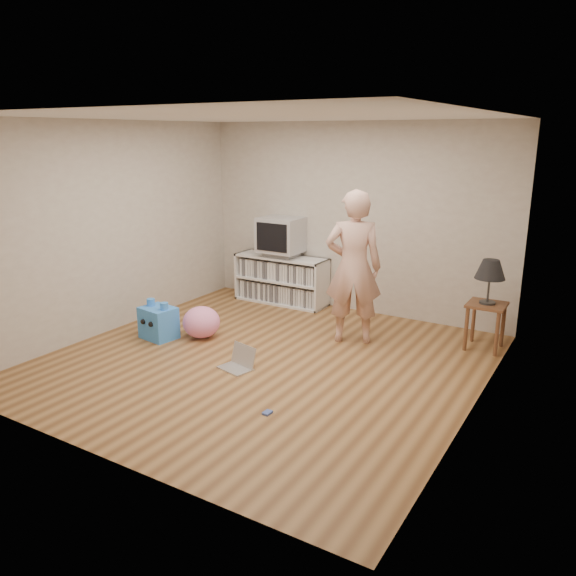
{
  "coord_description": "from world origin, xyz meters",
  "views": [
    {
      "loc": [
        3.21,
        -4.81,
        2.44
      ],
      "look_at": [
        0.07,
        0.4,
        0.76
      ],
      "focal_mm": 35.0,
      "sensor_mm": 36.0,
      "label": 1
    }
  ],
  "objects_px": {
    "table_lamp": "(490,270)",
    "person": "(353,267)",
    "media_unit": "(282,279)",
    "plush_blue": "(158,322)",
    "plush_pink": "(201,322)",
    "dvd_deck": "(281,254)",
    "laptop": "(239,362)",
    "side_table": "(486,315)",
    "crt_tv": "(281,235)"
  },
  "relations": [
    {
      "from": "dvd_deck",
      "to": "plush_blue",
      "type": "bearing_deg",
      "value": -103.26
    },
    {
      "from": "side_table",
      "to": "person",
      "type": "height_order",
      "value": "person"
    },
    {
      "from": "media_unit",
      "to": "table_lamp",
      "type": "distance_m",
      "value": 3.09
    },
    {
      "from": "dvd_deck",
      "to": "side_table",
      "type": "bearing_deg",
      "value": -7.01
    },
    {
      "from": "crt_tv",
      "to": "table_lamp",
      "type": "bearing_deg",
      "value": -6.95
    },
    {
      "from": "laptop",
      "to": "plush_blue",
      "type": "height_order",
      "value": "plush_blue"
    },
    {
      "from": "person",
      "to": "laptop",
      "type": "distance_m",
      "value": 1.75
    },
    {
      "from": "media_unit",
      "to": "plush_blue",
      "type": "distance_m",
      "value": 2.16
    },
    {
      "from": "crt_tv",
      "to": "plush_pink",
      "type": "xyz_separation_m",
      "value": [
        -0.06,
        -1.78,
        -0.83
      ]
    },
    {
      "from": "crt_tv",
      "to": "plush_blue",
      "type": "xyz_separation_m",
      "value": [
        -0.49,
        -2.07,
        -0.82
      ]
    },
    {
      "from": "media_unit",
      "to": "plush_blue",
      "type": "xyz_separation_m",
      "value": [
        -0.49,
        -2.09,
        -0.15
      ]
    },
    {
      "from": "media_unit",
      "to": "table_lamp",
      "type": "relative_size",
      "value": 2.72
    },
    {
      "from": "table_lamp",
      "to": "person",
      "type": "distance_m",
      "value": 1.54
    },
    {
      "from": "table_lamp",
      "to": "media_unit",
      "type": "bearing_deg",
      "value": 172.7
    },
    {
      "from": "side_table",
      "to": "laptop",
      "type": "relative_size",
      "value": 1.37
    },
    {
      "from": "media_unit",
      "to": "plush_pink",
      "type": "relative_size",
      "value": 3.05
    },
    {
      "from": "crt_tv",
      "to": "person",
      "type": "distance_m",
      "value": 1.83
    },
    {
      "from": "media_unit",
      "to": "dvd_deck",
      "type": "bearing_deg",
      "value": -90.0
    },
    {
      "from": "crt_tv",
      "to": "person",
      "type": "xyz_separation_m",
      "value": [
        1.58,
        -0.93,
        -0.1
      ]
    },
    {
      "from": "person",
      "to": "laptop",
      "type": "height_order",
      "value": "person"
    },
    {
      "from": "table_lamp",
      "to": "person",
      "type": "relative_size",
      "value": 0.28
    },
    {
      "from": "table_lamp",
      "to": "person",
      "type": "xyz_separation_m",
      "value": [
        -1.43,
        -0.57,
        -0.03
      ]
    },
    {
      "from": "laptop",
      "to": "plush_pink",
      "type": "distance_m",
      "value": 1.09
    },
    {
      "from": "side_table",
      "to": "laptop",
      "type": "height_order",
      "value": "side_table"
    },
    {
      "from": "person",
      "to": "laptop",
      "type": "bearing_deg",
      "value": 38.65
    },
    {
      "from": "dvd_deck",
      "to": "plush_blue",
      "type": "distance_m",
      "value": 2.2
    },
    {
      "from": "dvd_deck",
      "to": "crt_tv",
      "type": "xyz_separation_m",
      "value": [
        0.0,
        -0.0,
        0.29
      ]
    },
    {
      "from": "media_unit",
      "to": "table_lamp",
      "type": "height_order",
      "value": "table_lamp"
    },
    {
      "from": "media_unit",
      "to": "dvd_deck",
      "type": "relative_size",
      "value": 3.11
    },
    {
      "from": "side_table",
      "to": "crt_tv",
      "type": "bearing_deg",
      "value": 173.05
    },
    {
      "from": "crt_tv",
      "to": "plush_pink",
      "type": "bearing_deg",
      "value": -91.84
    },
    {
      "from": "person",
      "to": "dvd_deck",
      "type": "bearing_deg",
      "value": -55.57
    },
    {
      "from": "media_unit",
      "to": "laptop",
      "type": "bearing_deg",
      "value": -68.97
    },
    {
      "from": "media_unit",
      "to": "person",
      "type": "xyz_separation_m",
      "value": [
        1.58,
        -0.95,
        0.57
      ]
    },
    {
      "from": "table_lamp",
      "to": "plush_pink",
      "type": "relative_size",
      "value": 1.12
    },
    {
      "from": "crt_tv",
      "to": "table_lamp",
      "type": "height_order",
      "value": "crt_tv"
    },
    {
      "from": "table_lamp",
      "to": "side_table",
      "type": "bearing_deg",
      "value": 0.0
    },
    {
      "from": "plush_blue",
      "to": "plush_pink",
      "type": "xyz_separation_m",
      "value": [
        0.43,
        0.29,
        -0.01
      ]
    },
    {
      "from": "side_table",
      "to": "plush_pink",
      "type": "height_order",
      "value": "side_table"
    },
    {
      "from": "dvd_deck",
      "to": "side_table",
      "type": "xyz_separation_m",
      "value": [
        3.01,
        -0.37,
        -0.32
      ]
    },
    {
      "from": "dvd_deck",
      "to": "plush_pink",
      "type": "distance_m",
      "value": 1.87
    },
    {
      "from": "crt_tv",
      "to": "laptop",
      "type": "height_order",
      "value": "crt_tv"
    },
    {
      "from": "dvd_deck",
      "to": "plush_pink",
      "type": "xyz_separation_m",
      "value": [
        -0.06,
        -1.78,
        -0.54
      ]
    },
    {
      "from": "crt_tv",
      "to": "person",
      "type": "bearing_deg",
      "value": -30.62
    },
    {
      "from": "crt_tv",
      "to": "plush_pink",
      "type": "relative_size",
      "value": 1.31
    },
    {
      "from": "table_lamp",
      "to": "person",
      "type": "bearing_deg",
      "value": -158.45
    },
    {
      "from": "plush_blue",
      "to": "side_table",
      "type": "bearing_deg",
      "value": 34.84
    },
    {
      "from": "dvd_deck",
      "to": "crt_tv",
      "type": "relative_size",
      "value": 0.75
    },
    {
      "from": "media_unit",
      "to": "plush_blue",
      "type": "relative_size",
      "value": 2.93
    },
    {
      "from": "dvd_deck",
      "to": "person",
      "type": "relative_size",
      "value": 0.25
    }
  ]
}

